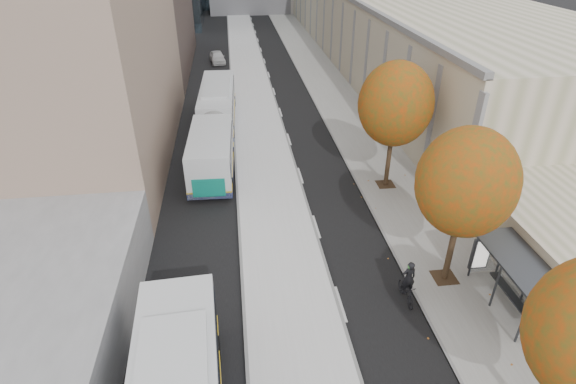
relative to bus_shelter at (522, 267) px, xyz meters
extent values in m
cube|color=silver|center=(-9.56, 24.04, -2.11)|extent=(4.25, 150.00, 0.15)
cube|color=gray|center=(-1.56, 24.04, -2.15)|extent=(4.75, 150.00, 0.08)
cube|color=tan|center=(9.81, 53.04, 1.81)|extent=(18.00, 92.00, 8.00)
cube|color=#383A3F|center=(-0.19, 0.04, 0.37)|extent=(1.90, 4.40, 0.10)
cylinder|color=#383A3F|center=(-0.89, -1.96, -0.91)|extent=(0.10, 0.10, 2.40)
cube|color=silver|center=(0.53, 0.04, -0.86)|extent=(0.04, 4.00, 2.10)
cylinder|color=black|center=(-2.09, 2.04, -0.49)|extent=(0.28, 0.28, 3.24)
sphere|color=#274D17|center=(-2.09, 2.04, 3.08)|extent=(4.20, 4.20, 4.20)
cylinder|color=black|center=(-2.09, 11.04, -0.42)|extent=(0.28, 0.28, 3.38)
sphere|color=#274D17|center=(-2.09, 11.04, 3.29)|extent=(4.40, 4.40, 4.40)
cube|color=silver|center=(-12.95, 19.27, -0.66)|extent=(3.27, 18.39, 3.05)
cube|color=black|center=(-12.95, 19.27, -0.10)|extent=(3.30, 17.66, 1.06)
cube|color=#0B6E5C|center=(-12.95, 10.14, -1.02)|extent=(1.93, 0.13, 1.18)
imported|color=black|center=(-4.43, 0.93, -1.68)|extent=(0.54, 1.70, 1.01)
imported|color=black|center=(-4.43, 0.93, -0.89)|extent=(0.63, 0.43, 1.70)
sphere|color=green|center=(-4.43, 0.93, -0.25)|extent=(0.26, 0.26, 0.26)
imported|color=silver|center=(-13.09, 42.82, -1.49)|extent=(2.15, 4.27, 1.39)
camera|label=1|loc=(-11.49, -13.14, 12.25)|focal=28.00mm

